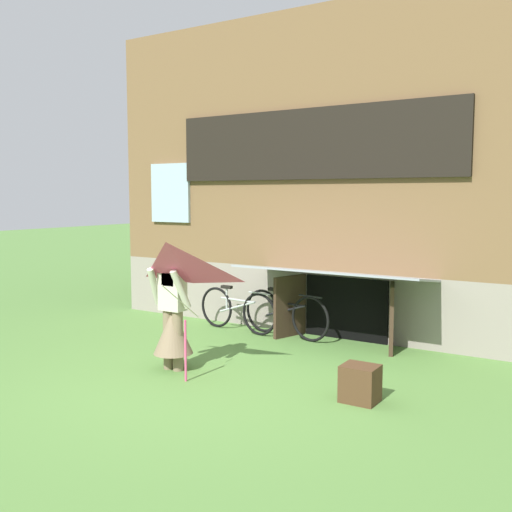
% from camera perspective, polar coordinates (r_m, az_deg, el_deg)
% --- Properties ---
extents(ground_plane, '(60.00, 60.00, 0.00)m').
position_cam_1_polar(ground_plane, '(7.37, -5.58, -12.23)').
color(ground_plane, '#56843D').
extents(log_house, '(8.07, 5.65, 5.29)m').
position_cam_1_polar(log_house, '(11.62, 10.46, 7.57)').
color(log_house, gray).
rests_on(log_house, ground_plane).
extents(person, '(0.61, 0.52, 1.57)m').
position_cam_1_polar(person, '(7.77, -8.16, -6.25)').
color(person, '#7F6B51').
rests_on(person, ground_plane).
extents(kite, '(1.15, 1.20, 1.60)m').
position_cam_1_polar(kite, '(6.94, -8.76, -2.47)').
color(kite, '#E54C7F').
rests_on(kite, ground_plane).
extents(bicycle_black, '(1.70, 0.33, 0.78)m').
position_cam_1_polar(bicycle_black, '(9.54, 2.90, -5.66)').
color(bicycle_black, black).
rests_on(bicycle_black, ground_plane).
extents(bicycle_silver, '(1.66, 0.25, 0.76)m').
position_cam_1_polar(bicycle_silver, '(9.91, -1.86, -5.26)').
color(bicycle_silver, black).
rests_on(bicycle_silver, ground_plane).
extents(wooden_crate, '(0.40, 0.34, 0.41)m').
position_cam_1_polar(wooden_crate, '(6.75, 10.15, -12.18)').
color(wooden_crate, '#4C331E').
rests_on(wooden_crate, ground_plane).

